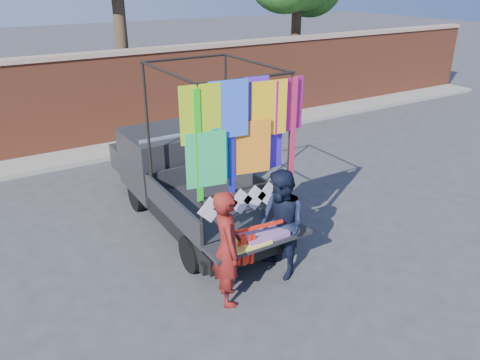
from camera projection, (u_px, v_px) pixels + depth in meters
ground at (234, 258)px, 8.07m from camera, size 90.00×90.00×0.00m
brick_wall at (106, 99)px, 13.01m from camera, size 30.00×0.45×2.61m
curb at (118, 149)px, 12.97m from camera, size 30.00×1.20×0.12m
pickup_truck at (181, 175)px, 9.35m from camera, size 2.02×5.08×3.20m
woman at (227, 248)px, 6.70m from camera, size 0.61×0.75×1.79m
man at (281, 225)px, 7.32m from camera, size 0.72×0.90×1.79m
streamer_bundle at (250, 241)px, 6.96m from camera, size 0.92×0.15×0.64m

